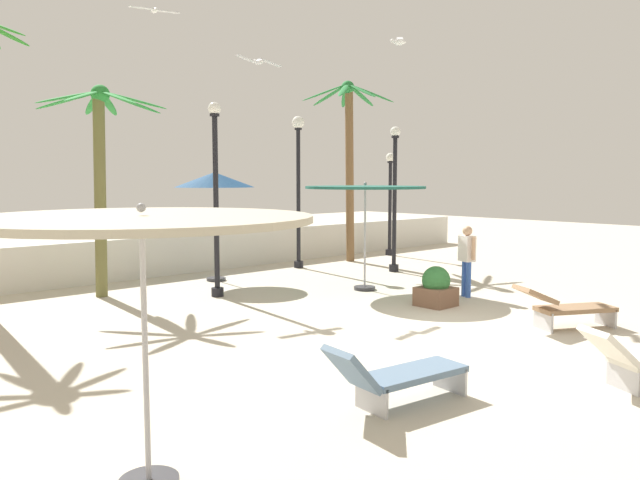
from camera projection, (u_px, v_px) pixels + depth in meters
ground_plane at (443, 333)px, 10.97m from camera, size 56.00×56.00×0.00m
boundary_wall at (177, 255)px, 17.59m from camera, size 25.20×0.30×1.10m
patio_umbrella_0 at (142, 232)px, 5.27m from camera, size 2.90×2.90×2.50m
patio_umbrella_1 at (365, 192)px, 14.92m from camera, size 2.88×2.88×2.61m
patio_umbrella_2 at (215, 181)px, 16.23m from camera, size 2.07×2.07×2.90m
palm_tree_1 at (100, 156)px, 14.03m from camera, size 2.98×2.97×4.77m
palm_tree_2 at (349, 147)px, 19.91m from camera, size 2.81×2.95×5.75m
lamp_post_0 at (395, 195)px, 17.88m from camera, size 0.29×0.29×4.15m
lamp_post_1 at (390, 198)px, 21.70m from camera, size 0.32×0.32×3.56m
lamp_post_2 at (298, 175)px, 18.58m from camera, size 0.37×0.37×4.51m
lamp_post_3 at (216, 195)px, 14.08m from camera, size 0.29×0.29×4.38m
lounge_chair_1 at (565, 306)px, 11.23m from camera, size 1.88×1.37×0.81m
lounge_chair_2 at (397, 374)px, 7.42m from camera, size 1.94×0.79×0.84m
guest_0 at (467, 254)px, 14.16m from camera, size 0.35×0.53×1.62m
seagull_0 at (399, 41)px, 14.89m from camera, size 0.88×0.82×0.18m
seagull_1 at (154, 10)px, 15.77m from camera, size 1.32×0.39×0.14m
seagull_2 at (259, 61)px, 14.73m from camera, size 1.27×0.38×0.15m
planter at (436, 288)px, 13.21m from camera, size 0.70×0.70×0.85m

